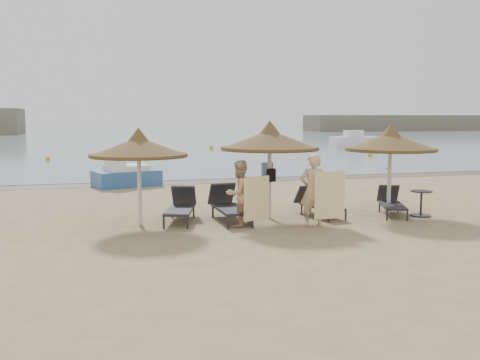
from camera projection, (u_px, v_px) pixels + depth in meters
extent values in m
plane|color=#998359|center=(261.00, 225.00, 13.65)|extent=(160.00, 160.00, 0.00)
cube|color=slate|center=(119.00, 133.00, 90.28)|extent=(200.00, 140.00, 0.03)
cube|color=brown|center=(195.00, 182.00, 22.66)|extent=(200.00, 1.60, 0.01)
cube|color=#766D50|center=(406.00, 123.00, 104.50)|extent=(40.00, 8.00, 3.00)
cube|color=white|center=(353.00, 142.00, 47.04)|extent=(4.00, 1.60, 1.00)
cube|color=white|center=(354.00, 134.00, 46.95)|extent=(1.50, 1.00, 0.60)
cylinder|color=silver|center=(140.00, 190.00, 13.62)|extent=(0.10, 0.10, 1.82)
cone|color=brown|center=(139.00, 146.00, 13.49)|extent=(2.51, 2.51, 0.48)
cone|color=brown|center=(138.00, 135.00, 13.46)|extent=(0.61, 0.61, 0.39)
cylinder|color=brown|center=(139.00, 155.00, 13.52)|extent=(2.46, 2.46, 0.09)
cylinder|color=silver|center=(269.00, 183.00, 14.46)|extent=(0.11, 0.11, 1.95)
cone|color=brown|center=(270.00, 139.00, 14.32)|extent=(2.69, 2.69, 0.51)
cone|color=brown|center=(270.00, 128.00, 14.28)|extent=(0.65, 0.65, 0.42)
cylinder|color=brown|center=(270.00, 148.00, 14.35)|extent=(2.63, 2.63, 0.09)
cylinder|color=silver|center=(389.00, 181.00, 15.14)|extent=(0.11, 0.11, 1.88)
cone|color=brown|center=(391.00, 141.00, 15.01)|extent=(2.59, 2.59, 0.49)
cone|color=brown|center=(391.00, 131.00, 14.97)|extent=(0.63, 0.63, 0.40)
cylinder|color=brown|center=(390.00, 149.00, 15.04)|extent=(2.54, 2.54, 0.09)
cylinder|color=#26262B|center=(164.00, 223.00, 13.21)|extent=(0.05, 0.05, 0.29)
cylinder|color=#26262B|center=(187.00, 223.00, 13.20)|extent=(0.05, 0.05, 0.29)
cylinder|color=#26262B|center=(172.00, 212.00, 14.67)|extent=(0.05, 0.05, 0.29)
cylinder|color=#26262B|center=(194.00, 212.00, 14.66)|extent=(0.05, 0.05, 0.29)
cube|color=black|center=(180.00, 210.00, 13.97)|extent=(1.07, 1.70, 0.06)
cube|color=black|center=(184.00, 195.00, 14.86)|extent=(0.75, 0.61, 0.60)
cylinder|color=#26262B|center=(228.00, 223.00, 13.11)|extent=(0.06, 0.06, 0.32)
cylinder|color=#26262B|center=(253.00, 222.00, 13.29)|extent=(0.06, 0.06, 0.32)
cylinder|color=#26262B|center=(213.00, 212.00, 14.62)|extent=(0.06, 0.06, 0.32)
cylinder|color=#26262B|center=(235.00, 211.00, 14.80)|extent=(0.06, 0.06, 0.32)
cube|color=black|center=(231.00, 209.00, 13.99)|extent=(0.74, 1.71, 0.07)
cube|color=black|center=(222.00, 194.00, 14.90)|extent=(0.71, 0.49, 0.64)
cylinder|color=#26262B|center=(329.00, 218.00, 13.95)|extent=(0.05, 0.05, 0.27)
cylinder|color=#26262B|center=(346.00, 216.00, 14.18)|extent=(0.05, 0.05, 0.27)
cylinder|color=#26262B|center=(302.00, 209.00, 15.17)|extent=(0.05, 0.05, 0.27)
cylinder|color=#26262B|center=(318.00, 208.00, 15.39)|extent=(0.05, 0.05, 0.27)
cube|color=black|center=(322.00, 206.00, 14.70)|extent=(0.83, 1.53, 0.06)
cube|color=black|center=(306.00, 194.00, 15.43)|extent=(0.66, 0.50, 0.55)
cylinder|color=#26262B|center=(387.00, 216.00, 14.23)|extent=(0.05, 0.05, 0.26)
cylinder|color=#26262B|center=(407.00, 216.00, 14.18)|extent=(0.05, 0.05, 0.26)
cylinder|color=#26262B|center=(379.00, 207.00, 15.54)|extent=(0.05, 0.05, 0.26)
cylinder|color=#26262B|center=(398.00, 208.00, 15.48)|extent=(0.05, 0.05, 0.26)
cube|color=black|center=(393.00, 206.00, 14.89)|extent=(1.06, 1.53, 0.06)
cube|color=black|center=(388.00, 193.00, 15.68)|extent=(0.69, 0.59, 0.54)
cylinder|color=#26262B|center=(421.00, 215.00, 14.89)|extent=(0.55, 0.55, 0.04)
cylinder|color=#26262B|center=(421.00, 204.00, 14.85)|extent=(0.06, 0.06, 0.67)
cylinder|color=#26262B|center=(422.00, 191.00, 14.81)|extent=(0.59, 0.59, 0.03)
imported|color=tan|center=(239.00, 188.00, 13.38)|extent=(1.06, 0.93, 1.94)
imported|color=tan|center=(313.00, 185.00, 13.37)|extent=(1.04, 0.73, 2.13)
cube|color=yellow|center=(257.00, 198.00, 13.17)|extent=(0.74, 0.29, 1.09)
cube|color=yellow|center=(330.00, 195.00, 13.25)|extent=(0.85, 0.09, 1.19)
cube|color=white|center=(267.00, 170.00, 14.59)|extent=(0.32, 0.12, 0.40)
cube|color=black|center=(271.00, 175.00, 14.28)|extent=(0.26, 0.16, 0.35)
cube|color=#2C5999|center=(127.00, 178.00, 21.31)|extent=(2.80, 2.12, 0.62)
cube|color=white|center=(126.00, 169.00, 21.27)|extent=(1.87, 1.64, 0.28)
cube|color=white|center=(115.00, 163.00, 21.00)|extent=(0.83, 1.14, 0.40)
sphere|color=yellow|center=(48.00, 158.00, 33.47)|extent=(0.31, 0.31, 0.31)
sphere|color=yellow|center=(211.00, 147.00, 45.08)|extent=(0.38, 0.38, 0.38)
sphere|color=yellow|center=(370.00, 154.00, 37.23)|extent=(0.36, 0.36, 0.36)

